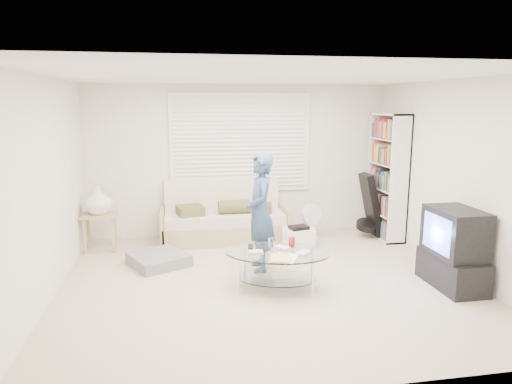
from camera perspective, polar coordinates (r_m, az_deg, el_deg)
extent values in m
plane|color=tan|center=(5.80, 1.26, -11.19)|extent=(5.00, 5.00, 0.00)
cube|color=white|center=(7.65, -1.96, 3.93)|extent=(5.00, 0.02, 2.50)
cube|color=white|center=(3.33, 8.88, -5.54)|extent=(5.00, 0.02, 2.50)
cube|color=white|center=(5.55, -24.92, 0.20)|extent=(0.02, 4.50, 2.50)
cube|color=white|center=(6.42, 23.78, 1.64)|extent=(0.02, 4.50, 2.50)
cube|color=white|center=(5.38, 1.38, 14.29)|extent=(5.00, 4.50, 0.02)
cube|color=white|center=(7.59, -1.94, 6.15)|extent=(2.32, 0.06, 1.62)
cube|color=black|center=(7.57, -1.93, 6.14)|extent=(2.20, 0.01, 1.50)
cube|color=silver|center=(7.55, -1.90, 6.13)|extent=(2.16, 0.04, 1.50)
cube|color=silver|center=(7.57, -1.92, 6.14)|extent=(2.32, 0.08, 1.62)
cube|color=tan|center=(7.42, -3.96, -4.93)|extent=(1.96, 0.78, 0.31)
cube|color=beige|center=(7.34, -3.97, -3.21)|extent=(1.88, 0.72, 0.16)
cube|color=beige|center=(7.60, -4.26, -0.45)|extent=(1.88, 0.22, 0.60)
cube|color=tan|center=(7.36, -11.60, -4.33)|extent=(0.06, 0.78, 0.55)
cube|color=tan|center=(7.55, 3.46, -3.73)|extent=(0.06, 0.78, 0.55)
cube|color=#4D4C28|center=(7.24, -8.21, -2.30)|extent=(0.46, 0.46, 0.14)
cylinder|color=#4D4C28|center=(7.25, -2.79, -1.86)|extent=(0.49, 0.22, 0.22)
cube|color=#493524|center=(7.39, 0.55, -2.00)|extent=(0.41, 0.41, 0.12)
cube|color=slate|center=(6.49, -12.04, -8.25)|extent=(0.93, 0.93, 0.16)
cube|color=tan|center=(7.22, -18.99, -2.73)|extent=(0.50, 0.40, 0.04)
cube|color=tan|center=(7.19, -20.61, -5.22)|extent=(0.04, 0.04, 0.54)
cube|color=tan|center=(7.12, -17.43, -5.17)|extent=(0.04, 0.04, 0.54)
cube|color=tan|center=(7.47, -20.20, -4.59)|extent=(0.04, 0.04, 0.54)
cube|color=tan|center=(7.41, -17.14, -4.53)|extent=(0.04, 0.04, 0.54)
imported|color=white|center=(7.18, -19.10, -0.94)|extent=(0.40, 0.40, 0.42)
cube|color=white|center=(7.73, 16.13, 1.85)|extent=(0.32, 0.86, 2.04)
cube|color=black|center=(7.76, 14.20, -1.55)|extent=(0.35, 0.38, 1.05)
cylinder|color=black|center=(7.82, 13.81, -4.07)|extent=(0.38, 0.39, 0.18)
cylinder|color=white|center=(7.60, 6.92, -5.73)|extent=(0.24, 0.24, 0.03)
cylinder|color=white|center=(7.55, 6.94, -4.61)|extent=(0.03, 0.03, 0.31)
cylinder|color=white|center=(7.49, 6.99, -2.76)|extent=(0.37, 0.23, 0.36)
cylinder|color=white|center=(7.49, 6.99, -2.76)|extent=(0.11, 0.08, 0.09)
cube|color=white|center=(7.08, 5.35, -5.81)|extent=(0.56, 0.45, 0.30)
cube|color=black|center=(7.03, 5.38, -4.43)|extent=(0.32, 0.26, 0.05)
cube|color=black|center=(6.09, 23.31, -9.04)|extent=(0.47, 0.89, 0.39)
cube|color=black|center=(5.95, 23.66, -4.66)|extent=(0.49, 0.74, 0.57)
cube|color=#668FFF|center=(5.83, 21.72, -4.84)|extent=(0.02, 0.57, 0.43)
ellipsoid|color=silver|center=(5.47, 2.64, -7.61)|extent=(1.40, 1.09, 0.02)
ellipsoid|color=silver|center=(5.58, 2.61, -10.66)|extent=(1.07, 0.84, 0.01)
cylinder|color=silver|center=(5.36, -2.17, -10.65)|extent=(0.03, 0.03, 0.43)
cylinder|color=silver|center=(5.31, 7.10, -10.95)|extent=(0.03, 0.03, 0.43)
cylinder|color=silver|center=(5.82, -1.45, -8.88)|extent=(0.03, 0.03, 0.43)
cylinder|color=silver|center=(5.77, 7.05, -9.13)|extent=(0.03, 0.03, 0.43)
cube|color=white|center=(5.39, -0.05, -7.56)|extent=(0.17, 0.12, 0.04)
cube|color=white|center=(5.56, 3.30, -7.00)|extent=(0.20, 0.20, 0.04)
cube|color=white|center=(5.40, 5.95, -7.61)|extent=(0.20, 0.20, 0.04)
cylinder|color=silver|center=(5.64, 1.87, -6.32)|extent=(0.07, 0.07, 0.11)
cylinder|color=red|center=(5.65, 4.50, -6.27)|extent=(0.07, 0.07, 0.12)
cube|color=black|center=(5.62, -0.71, -6.86)|extent=(0.08, 0.20, 0.02)
cube|color=white|center=(5.27, 3.72, -8.21)|extent=(0.37, 0.41, 0.01)
cube|color=#C8C168|center=(5.25, 3.10, -8.19)|extent=(0.28, 0.34, 0.01)
imported|color=navy|center=(5.98, 0.52, -2.60)|extent=(0.40, 0.58, 1.57)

